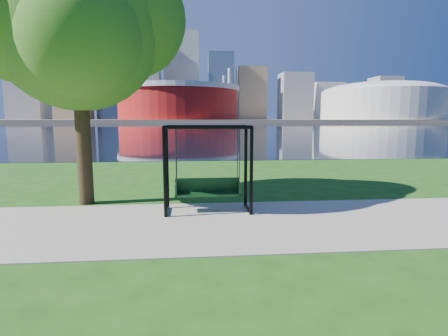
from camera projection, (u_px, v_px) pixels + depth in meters
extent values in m
plane|color=#1E5114|center=(233.00, 218.00, 8.79)|extent=(900.00, 900.00, 0.00)
cube|color=#9E937F|center=(235.00, 223.00, 8.29)|extent=(120.00, 4.00, 0.03)
cube|color=black|center=(195.00, 127.00, 109.37)|extent=(900.00, 180.00, 0.02)
cube|color=#937F60|center=(193.00, 121.00, 310.39)|extent=(900.00, 228.00, 2.00)
cylinder|color=maroon|center=(178.00, 103.00, 237.80)|extent=(80.00, 80.00, 22.00)
cylinder|color=silver|center=(178.00, 89.00, 236.48)|extent=(83.00, 83.00, 3.00)
cylinder|color=silver|center=(224.00, 98.00, 258.80)|extent=(2.00, 2.00, 32.00)
cylinder|color=silver|center=(134.00, 97.00, 252.88)|extent=(2.00, 2.00, 32.00)
cylinder|color=silver|center=(123.00, 93.00, 215.41)|extent=(2.00, 2.00, 32.00)
cylinder|color=silver|center=(229.00, 94.00, 221.33)|extent=(2.00, 2.00, 32.00)
cylinder|color=beige|center=(381.00, 105.00, 250.99)|extent=(84.00, 84.00, 20.00)
ellipsoid|color=beige|center=(382.00, 93.00, 249.73)|extent=(84.00, 84.00, 15.12)
cube|color=gray|center=(28.00, 83.00, 297.27)|extent=(28.00, 28.00, 62.00)
cube|color=#998466|center=(71.00, 66.00, 289.19)|extent=(26.00, 26.00, 88.00)
cube|color=slate|center=(115.00, 66.00, 316.05)|extent=(30.00, 24.00, 95.00)
cube|color=gray|center=(146.00, 77.00, 300.64)|extent=(24.00, 24.00, 72.00)
cube|color=silver|center=(182.00, 77.00, 332.36)|extent=(32.00, 28.00, 80.00)
cube|color=slate|center=(221.00, 87.00, 312.40)|extent=(22.00, 22.00, 58.00)
cube|color=#998466|center=(251.00, 94.00, 330.58)|extent=(26.00, 26.00, 48.00)
cube|color=gray|center=(295.00, 97.00, 324.74)|extent=(28.00, 24.00, 42.00)
cube|color=silver|center=(326.00, 101.00, 353.41)|extent=(30.00, 26.00, 36.00)
cube|color=gray|center=(384.00, 99.00, 337.91)|extent=(24.00, 24.00, 40.00)
cube|color=#998466|center=(413.00, 104.00, 356.86)|extent=(26.00, 26.00, 32.00)
sphere|color=#998466|center=(68.00, 5.00, 282.55)|extent=(10.00, 10.00, 10.00)
cylinder|color=black|center=(165.00, 174.00, 8.62)|extent=(0.09, 0.09, 2.27)
cylinder|color=black|center=(251.00, 172.00, 8.84)|extent=(0.09, 0.09, 2.27)
cylinder|color=black|center=(167.00, 169.00, 9.49)|extent=(0.09, 0.09, 2.27)
cylinder|color=black|center=(246.00, 167.00, 9.71)|extent=(0.09, 0.09, 2.27)
cylinder|color=black|center=(208.00, 127.00, 8.57)|extent=(2.17, 0.11, 0.09)
cylinder|color=black|center=(207.00, 127.00, 9.44)|extent=(2.17, 0.11, 0.09)
cylinder|color=black|center=(165.00, 127.00, 8.90)|extent=(0.10, 0.89, 0.09)
cylinder|color=black|center=(167.00, 210.00, 9.21)|extent=(0.08, 0.89, 0.07)
cylinder|color=black|center=(249.00, 127.00, 9.11)|extent=(0.10, 0.89, 0.09)
cylinder|color=black|center=(248.00, 208.00, 9.42)|extent=(0.08, 0.89, 0.07)
cube|color=black|center=(208.00, 194.00, 9.25)|extent=(1.73, 0.46, 0.06)
cube|color=black|center=(207.00, 185.00, 9.41)|extent=(1.73, 0.07, 0.37)
cube|color=black|center=(176.00, 190.00, 9.15)|extent=(0.05, 0.44, 0.34)
cube|color=black|center=(239.00, 188.00, 9.32)|extent=(0.05, 0.44, 0.34)
cylinder|color=#2C2C30|center=(176.00, 157.00, 8.85)|extent=(0.02, 0.02, 1.43)
cylinder|color=#2C2C30|center=(239.00, 157.00, 9.01)|extent=(0.02, 0.02, 1.43)
cylinder|color=#2C2C30|center=(176.00, 156.00, 9.21)|extent=(0.02, 0.02, 1.43)
cylinder|color=#2C2C30|center=(237.00, 155.00, 9.37)|extent=(0.02, 0.02, 1.43)
cylinder|color=black|center=(83.00, 132.00, 10.00)|extent=(0.42, 0.42, 4.23)
sphere|color=#35601C|center=(77.00, 26.00, 9.60)|extent=(4.61, 4.61, 4.61)
sphere|color=#35601C|center=(127.00, 19.00, 10.22)|extent=(3.46, 3.46, 3.46)
sphere|color=#35601C|center=(26.00, 14.00, 9.09)|extent=(3.65, 3.65, 3.65)
sphere|color=#35601C|center=(80.00, 36.00, 8.66)|extent=(3.07, 3.07, 3.07)
sphere|color=#35601C|center=(68.00, 9.00, 10.57)|extent=(3.27, 3.27, 3.27)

